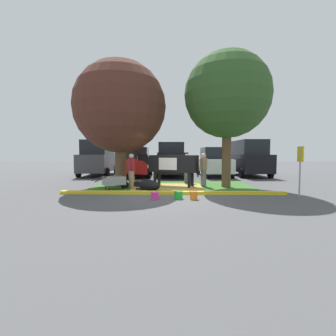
{
  "coord_description": "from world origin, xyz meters",
  "views": [
    {
      "loc": [
        0.18,
        -9.22,
        1.6
      ],
      "look_at": [
        -0.09,
        2.37,
        0.9
      ],
      "focal_mm": 25.87,
      "sensor_mm": 36.0,
      "label": 1
    }
  ],
  "objects": [
    {
      "name": "person_visitor_far",
      "position": [
        0.88,
        3.63,
        0.84
      ],
      "size": [
        0.51,
        0.34,
        1.57
      ],
      "color": "slate",
      "rests_on": "ground"
    },
    {
      "name": "shade_tree_left",
      "position": [
        -2.41,
        2.5,
        3.82
      ],
      "size": [
        4.42,
        4.42,
        6.05
      ],
      "color": "brown",
      "rests_on": "ground"
    },
    {
      "name": "parking_sign",
      "position": [
        4.86,
        -0.19,
        1.31
      ],
      "size": [
        0.06,
        0.44,
        1.86
      ],
      "color": "#99999E",
      "rests_on": "ground"
    },
    {
      "name": "calf_lying",
      "position": [
        -0.91,
        1.02,
        0.24
      ],
      "size": [
        1.28,
        0.97,
        0.48
      ],
      "color": "black",
      "rests_on": "ground"
    },
    {
      "name": "bucket_pink",
      "position": [
        -0.47,
        -0.9,
        0.14
      ],
      "size": [
        0.3,
        0.3,
        0.26
      ],
      "color": "#EA3893",
      "rests_on": "ground"
    },
    {
      "name": "suv_dark_grey",
      "position": [
        -5.27,
        8.21,
        1.27
      ],
      "size": [
        2.27,
        4.67,
        2.52
      ],
      "color": "#3D3D42",
      "rests_on": "ground"
    },
    {
      "name": "cow_holstein",
      "position": [
        0.07,
        2.31,
        1.1
      ],
      "size": [
        3.02,
        1.53,
        1.56
      ],
      "color": "black",
      "rests_on": "ground"
    },
    {
      "name": "bucket_green",
      "position": [
        0.35,
        -0.76,
        0.14
      ],
      "size": [
        0.32,
        0.32,
        0.27
      ],
      "color": "green",
      "rests_on": "ground"
    },
    {
      "name": "wheelbarrow",
      "position": [
        -2.43,
        1.34,
        0.39
      ],
      "size": [
        1.49,
        1.21,
        0.63
      ],
      "color": "gray",
      "rests_on": "ground"
    },
    {
      "name": "shade_tree_right",
      "position": [
        2.66,
        2.2,
        4.28
      ],
      "size": [
        3.97,
        3.97,
        6.29
      ],
      "color": "brown",
      "rests_on": "ground"
    },
    {
      "name": "person_visitor_near",
      "position": [
        -1.75,
        1.81,
        0.85
      ],
      "size": [
        0.34,
        0.49,
        1.59
      ],
      "color": "#9E7F5B",
      "rests_on": "ground"
    },
    {
      "name": "hay_bedding",
      "position": [
        -0.09,
        2.07,
        0.03
      ],
      "size": [
        3.21,
        2.42,
        0.04
      ],
      "primitive_type": "cube",
      "rotation": [
        0.0,
        0.0,
        0.0
      ],
      "color": "tan",
      "rests_on": "ground"
    },
    {
      "name": "suv_black",
      "position": [
        5.48,
        8.05,
        1.27
      ],
      "size": [
        2.27,
        4.67,
        2.52
      ],
      "color": "black",
      "rests_on": "ground"
    },
    {
      "name": "ground_plane",
      "position": [
        0.0,
        0.0,
        0.0
      ],
      "size": [
        80.0,
        80.0,
        0.0
      ],
      "primitive_type": "plane",
      "color": "#4C4C4F"
    },
    {
      "name": "curb_yellow",
      "position": [
        0.13,
        0.19,
        0.06
      ],
      "size": [
        8.81,
        0.24,
        0.12
      ],
      "primitive_type": "cube",
      "color": "yellow",
      "rests_on": "ground"
    },
    {
      "name": "grass_island",
      "position": [
        0.13,
        2.42,
        0.01
      ],
      "size": [
        7.61,
        4.16,
        0.02
      ],
      "primitive_type": "cube",
      "color": "#386B28",
      "rests_on": "ground"
    },
    {
      "name": "bucket_orange",
      "position": [
        0.88,
        -0.85,
        0.15
      ],
      "size": [
        0.29,
        0.29,
        0.28
      ],
      "color": "orange",
      "rests_on": "ground"
    },
    {
      "name": "person_handler",
      "position": [
        1.62,
        2.38,
        0.86
      ],
      "size": [
        0.34,
        0.53,
        1.61
      ],
      "color": "slate",
      "rests_on": "ground"
    },
    {
      "name": "sedan_red",
      "position": [
        -2.41,
        7.67,
        0.98
      ],
      "size": [
        2.16,
        4.47,
        2.02
      ],
      "color": "red",
      "rests_on": "ground"
    },
    {
      "name": "hatchback_white",
      "position": [
        3.01,
        7.84,
        0.98
      ],
      "size": [
        2.16,
        4.47,
        2.02
      ],
      "color": "silver",
      "rests_on": "ground"
    },
    {
      "name": "pickup_truck_black",
      "position": [
        0.02,
        8.15,
        1.11
      ],
      "size": [
        2.39,
        5.48,
        2.42
      ],
      "color": "black",
      "rests_on": "ground"
    }
  ]
}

